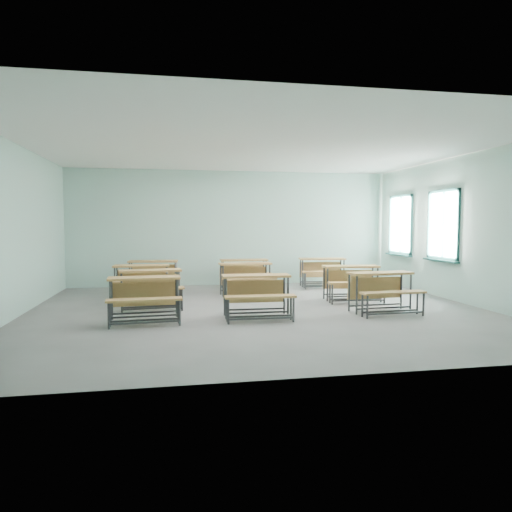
# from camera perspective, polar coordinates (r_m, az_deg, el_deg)

# --- Properties ---
(room) EXTENTS (9.04, 8.04, 3.24)m
(room) POSITION_cam_1_polar(r_m,az_deg,el_deg) (9.00, 0.89, 3.30)
(room) COLOR gray
(room) RESTS_ON ground
(desk_unit_r0c0) EXTENTS (1.29, 0.91, 0.78)m
(desk_unit_r0c0) POSITION_cam_1_polar(r_m,az_deg,el_deg) (8.25, -13.77, -4.39)
(desk_unit_r0c0) COLOR #A4733B
(desk_unit_r0c0) RESTS_ON ground
(desk_unit_r0c1) EXTENTS (1.27, 0.87, 0.78)m
(desk_unit_r0c1) POSITION_cam_1_polar(r_m,az_deg,el_deg) (8.34, 0.12, -4.18)
(desk_unit_r0c1) COLOR #A4733B
(desk_unit_r0c1) RESTS_ON ground
(desk_unit_r0c2) EXTENTS (1.29, 0.91, 0.78)m
(desk_unit_r0c2) POSITION_cam_1_polar(r_m,az_deg,el_deg) (9.14, 15.57, -3.61)
(desk_unit_r0c2) COLOR #A4733B
(desk_unit_r0c2) RESTS_ON ground
(desk_unit_r1c0) EXTENTS (1.33, 0.96, 0.78)m
(desk_unit_r1c0) POSITION_cam_1_polar(r_m,az_deg,el_deg) (9.53, -13.03, -3.26)
(desk_unit_r1c0) COLOR #A4733B
(desk_unit_r1c0) RESTS_ON ground
(desk_unit_r1c2) EXTENTS (1.32, 0.95, 0.78)m
(desk_unit_r1c2) POSITION_cam_1_polar(r_m,az_deg,el_deg) (10.43, 11.92, -2.62)
(desk_unit_r1c2) COLOR #A4733B
(desk_unit_r1c2) RESTS_ON ground
(desk_unit_r2c0) EXTENTS (1.27, 0.87, 0.78)m
(desk_unit_r2c0) POSITION_cam_1_polar(r_m,az_deg,el_deg) (10.68, -14.16, -2.50)
(desk_unit_r2c0) COLOR #A4733B
(desk_unit_r2c0) RESTS_ON ground
(desk_unit_r2c1) EXTENTS (1.29, 0.91, 0.78)m
(desk_unit_r2c1) POSITION_cam_1_polar(r_m,az_deg,el_deg) (10.91, -1.23, -2.24)
(desk_unit_r2c1) COLOR #A4733B
(desk_unit_r2c1) RESTS_ON ground
(desk_unit_r3c0) EXTENTS (1.30, 0.92, 0.78)m
(desk_unit_r3c0) POSITION_cam_1_polar(r_m,az_deg,el_deg) (11.93, -12.77, -1.81)
(desk_unit_r3c0) COLOR #A4733B
(desk_unit_r3c0) RESTS_ON ground
(desk_unit_r3c1) EXTENTS (1.25, 0.84, 0.78)m
(desk_unit_r3c1) POSITION_cam_1_polar(r_m,az_deg,el_deg) (12.03, -1.43, -1.66)
(desk_unit_r3c1) COLOR #A4733B
(desk_unit_r3c1) RESTS_ON ground
(desk_unit_r3c2) EXTENTS (1.33, 0.96, 0.78)m
(desk_unit_r3c2) POSITION_cam_1_polar(r_m,az_deg,el_deg) (12.59, 8.37, -1.45)
(desk_unit_r3c2) COLOR #A4733B
(desk_unit_r3c2) RESTS_ON ground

